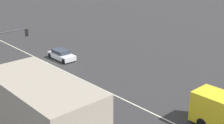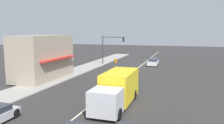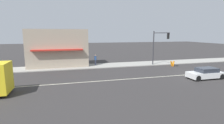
{
  "view_description": "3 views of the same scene",
  "coord_description": "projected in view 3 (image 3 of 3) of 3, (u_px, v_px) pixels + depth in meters",
  "views": [
    {
      "loc": [
        19.33,
        33.91,
        13.81
      ],
      "look_at": [
        -1.99,
        10.53,
        2.38
      ],
      "focal_mm": 50.0,
      "sensor_mm": 36.0,
      "label": 1
    },
    {
      "loc": [
        -7.57,
        42.44,
        6.44
      ],
      "look_at": [
        1.73,
        14.0,
        2.3
      ],
      "focal_mm": 35.0,
      "sensor_mm": 36.0,
      "label": 2
    },
    {
      "loc": [
        -18.85,
        16.36,
        5.36
      ],
      "look_at": [
        1.38,
        10.88,
        1.9
      ],
      "focal_mm": 28.0,
      "sensor_mm": 36.0,
      "label": 3
    }
  ],
  "objects": [
    {
      "name": "sidewalk_right",
      "position": [
        51.0,
        68.0,
        26.84
      ],
      "size": [
        4.0,
        73.0,
        0.12
      ],
      "primitive_type": "cube",
      "color": "#9E9B93",
      "rests_on": "ground"
    },
    {
      "name": "lane_marking_center",
      "position": [
        194.0,
        74.0,
        23.05
      ],
      "size": [
        0.16,
        60.0,
        0.01
      ],
      "primitive_type": "cube",
      "color": "beige",
      "rests_on": "ground"
    },
    {
      "name": "building_corner_store",
      "position": [
        58.0,
        48.0,
        28.02
      ],
      "size": [
        4.9,
        9.21,
        5.86
      ],
      "color": "tan",
      "rests_on": "sidewalk_right"
    },
    {
      "name": "warning_aframe_sign",
      "position": [
        172.0,
        64.0,
        28.58
      ],
      "size": [
        0.45,
        0.53,
        0.84
      ],
      "color": "orange",
      "rests_on": "ground"
    },
    {
      "name": "traffic_signal_main",
      "position": [
        158.0,
        43.0,
        27.72
      ],
      "size": [
        4.59,
        0.34,
        5.6
      ],
      "color": "#333338",
      "rests_on": "sidewalk_right"
    },
    {
      "name": "pedestrian",
      "position": [
        95.0,
        60.0,
        28.68
      ],
      "size": [
        0.34,
        0.34,
        1.76
      ],
      "color": "#282D42",
      "rests_on": "sidewalk_right"
    },
    {
      "name": "ground_plane",
      "position": [
        50.0,
        85.0,
        18.41
      ],
      "size": [
        160.0,
        160.0,
        0.0
      ],
      "primitive_type": "plane",
      "color": "#333030"
    },
    {
      "name": "van_white",
      "position": [
        205.0,
        73.0,
        20.77
      ],
      "size": [
        1.79,
        4.17,
        1.31
      ],
      "color": "silver",
      "rests_on": "ground"
    }
  ]
}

